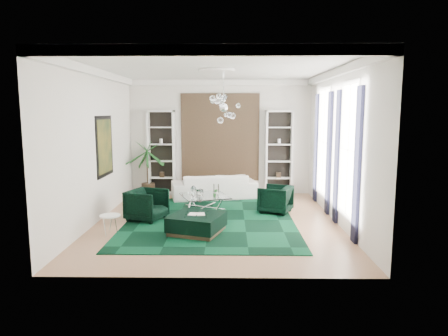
{
  "coord_description": "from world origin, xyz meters",
  "views": [
    {
      "loc": [
        0.34,
        -9.84,
        2.76
      ],
      "look_at": [
        0.17,
        0.5,
        1.29
      ],
      "focal_mm": 32.0,
      "sensor_mm": 36.0,
      "label": 1
    }
  ],
  "objects_px": {
    "armchair_right": "(275,199)",
    "ottoman_side": "(195,193)",
    "palm": "(147,159)",
    "ottoman_front": "(197,224)",
    "armchair_left": "(147,205)",
    "coffee_table": "(205,203)",
    "side_table": "(110,225)",
    "sofa": "(214,186)"
  },
  "relations": [
    {
      "from": "armchair_right",
      "to": "ottoman_side",
      "type": "distance_m",
      "value": 2.92
    },
    {
      "from": "armchair_left",
      "to": "side_table",
      "type": "xyz_separation_m",
      "value": [
        -0.57,
        -1.23,
        -0.18
      ]
    },
    {
      "from": "armchair_left",
      "to": "palm",
      "type": "distance_m",
      "value": 3.26
    },
    {
      "from": "armchair_right",
      "to": "ottoman_side",
      "type": "xyz_separation_m",
      "value": [
        -2.35,
        1.71,
        -0.17
      ]
    },
    {
      "from": "armchair_right",
      "to": "ottoman_side",
      "type": "height_order",
      "value": "armchair_right"
    },
    {
      "from": "armchair_right",
      "to": "side_table",
      "type": "distance_m",
      "value": 4.44
    },
    {
      "from": "sofa",
      "to": "ottoman_front",
      "type": "bearing_deg",
      "value": 73.98
    },
    {
      "from": "sofa",
      "to": "ottoman_front",
      "type": "distance_m",
      "value": 3.76
    },
    {
      "from": "sofa",
      "to": "palm",
      "type": "distance_m",
      "value": 2.39
    },
    {
      "from": "armchair_right",
      "to": "sofa",
      "type": "bearing_deg",
      "value": -112.26
    },
    {
      "from": "armchair_left",
      "to": "coffee_table",
      "type": "xyz_separation_m",
      "value": [
        1.41,
        1.1,
        -0.19
      ]
    },
    {
      "from": "armchair_right",
      "to": "ottoman_side",
      "type": "bearing_deg",
      "value": -101.96
    },
    {
      "from": "sofa",
      "to": "armchair_right",
      "type": "bearing_deg",
      "value": 121.26
    },
    {
      "from": "side_table",
      "to": "palm",
      "type": "height_order",
      "value": "palm"
    },
    {
      "from": "ottoman_side",
      "to": "palm",
      "type": "xyz_separation_m",
      "value": [
        -1.62,
        0.57,
        0.99
      ]
    },
    {
      "from": "armchair_right",
      "to": "coffee_table",
      "type": "xyz_separation_m",
      "value": [
        -1.96,
        0.28,
        -0.17
      ]
    },
    {
      "from": "ottoman_side",
      "to": "ottoman_front",
      "type": "height_order",
      "value": "ottoman_front"
    },
    {
      "from": "sofa",
      "to": "coffee_table",
      "type": "relative_size",
      "value": 2.2
    },
    {
      "from": "sofa",
      "to": "side_table",
      "type": "bearing_deg",
      "value": 48.43
    },
    {
      "from": "armchair_left",
      "to": "coffee_table",
      "type": "distance_m",
      "value": 1.79
    },
    {
      "from": "armchair_left",
      "to": "side_table",
      "type": "relative_size",
      "value": 1.9
    },
    {
      "from": "coffee_table",
      "to": "ottoman_front",
      "type": "distance_m",
      "value": 2.18
    },
    {
      "from": "armchair_right",
      "to": "palm",
      "type": "xyz_separation_m",
      "value": [
        -3.97,
        2.28,
        0.82
      ]
    },
    {
      "from": "armchair_left",
      "to": "ottoman_side",
      "type": "xyz_separation_m",
      "value": [
        1.01,
        2.53,
        -0.2
      ]
    },
    {
      "from": "coffee_table",
      "to": "side_table",
      "type": "distance_m",
      "value": 3.06
    },
    {
      "from": "armchair_left",
      "to": "side_table",
      "type": "bearing_deg",
      "value": 175.76
    },
    {
      "from": "palm",
      "to": "armchair_right",
      "type": "bearing_deg",
      "value": -29.89
    },
    {
      "from": "side_table",
      "to": "ottoman_front",
      "type": "bearing_deg",
      "value": 4.33
    },
    {
      "from": "sofa",
      "to": "coffee_table",
      "type": "height_order",
      "value": "sofa"
    },
    {
      "from": "ottoman_side",
      "to": "palm",
      "type": "bearing_deg",
      "value": 160.67
    },
    {
      "from": "ottoman_front",
      "to": "palm",
      "type": "relative_size",
      "value": 0.46
    },
    {
      "from": "armchair_right",
      "to": "palm",
      "type": "relative_size",
      "value": 0.35
    },
    {
      "from": "sofa",
      "to": "palm",
      "type": "height_order",
      "value": "palm"
    },
    {
      "from": "sofa",
      "to": "coffee_table",
      "type": "bearing_deg",
      "value": 70.52
    },
    {
      "from": "coffee_table",
      "to": "ottoman_front",
      "type": "relative_size",
      "value": 1.1
    },
    {
      "from": "palm",
      "to": "ottoman_front",
      "type": "bearing_deg",
      "value": -64.78
    },
    {
      "from": "ottoman_front",
      "to": "side_table",
      "type": "relative_size",
      "value": 2.38
    },
    {
      "from": "armchair_right",
      "to": "ottoman_front",
      "type": "bearing_deg",
      "value": -22.34
    },
    {
      "from": "ottoman_front",
      "to": "side_table",
      "type": "bearing_deg",
      "value": -175.67
    },
    {
      "from": "side_table",
      "to": "palm",
      "type": "bearing_deg",
      "value": 90.43
    },
    {
      "from": "armchair_left",
      "to": "armchair_right",
      "type": "distance_m",
      "value": 3.46
    },
    {
      "from": "sofa",
      "to": "ottoman_side",
      "type": "height_order",
      "value": "sofa"
    }
  ]
}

